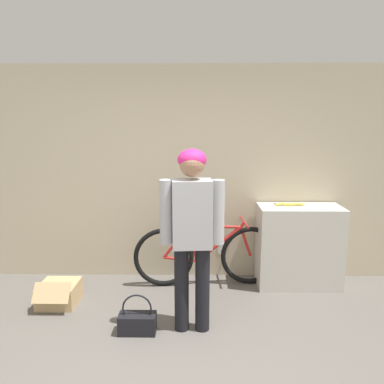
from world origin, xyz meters
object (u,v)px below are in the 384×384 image
object	(u,v)px
person	(192,223)
cardboard_box	(59,293)
bicycle	(207,255)
banana	(289,204)
handbag	(137,322)

from	to	relation	value
person	cardboard_box	world-z (taller)	person
bicycle	banana	size ratio (longest dim) A/B	4.77
handbag	person	bearing A→B (deg)	8.04
person	banana	world-z (taller)	person
person	handbag	world-z (taller)	person
person	cardboard_box	xyz separation A→B (m)	(-1.44, 0.48, -0.92)
handbag	cardboard_box	bearing A→B (deg)	149.57
banana	handbag	distance (m)	2.16
person	cardboard_box	size ratio (longest dim) A/B	3.61
cardboard_box	handbag	bearing A→B (deg)	-30.43
handbag	banana	bearing A→B (deg)	34.09
bicycle	banana	distance (m)	1.14
cardboard_box	bicycle	bearing A→B (deg)	17.28
banana	bicycle	bearing A→B (deg)	-176.59
bicycle	banana	xyz separation A→B (m)	(0.96, 0.06, 0.61)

